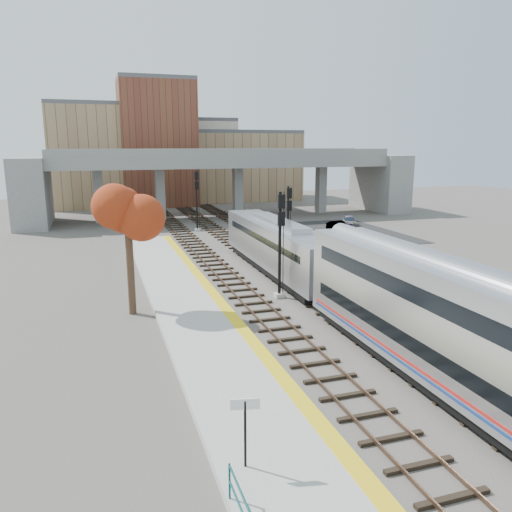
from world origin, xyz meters
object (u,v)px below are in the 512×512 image
object	(u,v)px
tree	(128,217)
car_a	(327,234)
locomotive	(278,246)
signal_mast_mid	(288,227)
signal_mast_far	(197,201)
coach	(494,348)
signal_mast_near	(280,246)
car_c	(349,221)
car_b	(339,227)

from	to	relation	value
tree	car_a	xyz separation A→B (m)	(21.87, 18.48, -5.34)
locomotive	signal_mast_mid	size ratio (longest dim) A/B	2.86
signal_mast_far	tree	world-z (taller)	tree
signal_mast_mid	coach	bearing A→B (deg)	-94.48
coach	car_a	world-z (taller)	coach
signal_mast_near	car_a	xyz separation A→B (m)	(12.25, 18.19, -2.94)
tree	car_c	size ratio (longest dim) A/B	2.01
signal_mast_far	car_a	xyz separation A→B (m)	(12.25, -9.65, -2.97)
car_b	locomotive	bearing A→B (deg)	-134.03
locomotive	signal_mast_near	bearing A→B (deg)	-109.08
signal_mast_near	signal_mast_far	size ratio (longest dim) A/B	0.99
signal_mast_near	car_b	xyz separation A→B (m)	(15.47, 21.63, -2.84)
tree	car_b	xyz separation A→B (m)	(25.09, 21.92, -5.24)
locomotive	signal_mast_far	bearing A→B (deg)	95.51
locomotive	car_b	bearing A→B (deg)	49.32
signal_mast_near	tree	world-z (taller)	tree
signal_mast_mid	tree	size ratio (longest dim) A/B	0.83
signal_mast_near	car_c	xyz separation A→B (m)	(19.01, 25.70, -2.91)
car_a	car_b	size ratio (longest dim) A/B	0.82
locomotive	car_a	bearing A→B (deg)	50.04
signal_mast_near	tree	bearing A→B (deg)	-178.28
coach	signal_mast_mid	xyz separation A→B (m)	(2.00, 25.53, 0.43)
coach	car_c	world-z (taller)	coach
signal_mast_far	car_a	distance (m)	15.88
coach	signal_mast_far	world-z (taller)	signal_mast_far
car_a	car_b	distance (m)	4.71
signal_mast_near	signal_mast_mid	world-z (taller)	signal_mast_near
signal_mast_far	car_b	bearing A→B (deg)	-21.87
locomotive	signal_mast_mid	xyz separation A→B (m)	(2.00, 2.92, 0.95)
signal_mast_far	car_b	distance (m)	16.92
locomotive	car_c	world-z (taller)	locomotive
car_b	car_a	bearing A→B (deg)	-136.47
tree	car_a	size ratio (longest dim) A/B	2.50
signal_mast_mid	car_b	xyz separation A→B (m)	(11.37, 12.64, -2.54)
car_a	car_b	world-z (taller)	car_b
coach	signal_mast_mid	bearing A→B (deg)	85.52
locomotive	coach	distance (m)	22.61
signal_mast_far	coach	bearing A→B (deg)	-87.29
locomotive	tree	size ratio (longest dim) A/B	2.38
coach	signal_mast_near	xyz separation A→B (m)	(-2.10, 16.53, 0.73)
car_a	locomotive	bearing A→B (deg)	-121.27
tree	signal_mast_mid	bearing A→B (deg)	34.09
locomotive	car_b	size ratio (longest dim) A/B	4.89
signal_mast_far	locomotive	bearing A→B (deg)	-84.49
signal_mast_near	car_b	world-z (taller)	signal_mast_near
coach	car_b	xyz separation A→B (m)	(13.37, 38.16, -2.11)
signal_mast_far	car_b	xyz separation A→B (m)	(15.47, -6.21, -2.88)
coach	signal_mast_far	bearing A→B (deg)	92.71
signal_mast_near	tree	size ratio (longest dim) A/B	0.89
locomotive	signal_mast_mid	world-z (taller)	signal_mast_mid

